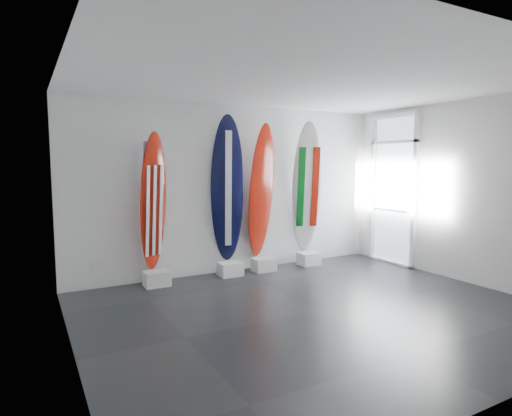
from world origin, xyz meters
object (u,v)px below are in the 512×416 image
surfboard_usa (153,202)px  surfboard_swiss (261,191)px  surfboard_navy (227,189)px  surfboard_italy (307,188)px

surfboard_usa → surfboard_swiss: (1.98, 0.00, 0.11)m
surfboard_navy → surfboard_italy: surfboard_navy is taller
surfboard_italy → surfboard_navy: bearing=-158.0°
surfboard_swiss → surfboard_italy: (1.01, 0.00, 0.04)m
surfboard_usa → surfboard_italy: surfboard_italy is taller
surfboard_usa → surfboard_swiss: 1.99m
surfboard_navy → surfboard_swiss: 0.68m
surfboard_usa → surfboard_navy: 1.31m
surfboard_usa → surfboard_swiss: bearing=-22.0°
surfboard_navy → surfboard_italy: size_ratio=1.01×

